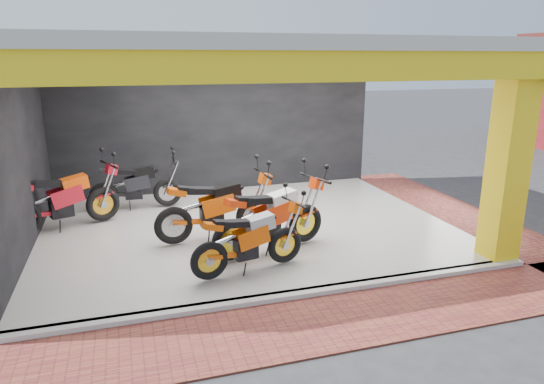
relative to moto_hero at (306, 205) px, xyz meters
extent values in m
plane|color=#2D2D30|center=(-0.78, -0.77, -0.83)|extent=(80.00, 80.00, 0.00)
cube|color=white|center=(-0.78, 1.23, -0.78)|extent=(8.00, 6.00, 0.10)
cube|color=beige|center=(-0.78, 1.23, 2.77)|extent=(8.40, 6.40, 0.20)
cube|color=black|center=(-0.78, 4.33, 0.92)|extent=(8.20, 0.20, 3.50)
cube|color=black|center=(-4.88, 1.23, 0.92)|extent=(0.20, 6.20, 3.50)
cube|color=yellow|center=(2.97, -1.52, 0.92)|extent=(0.50, 0.50, 3.50)
cube|color=yellow|center=(-0.78, -1.77, 2.47)|extent=(8.40, 0.30, 0.40)
cube|color=yellow|center=(3.22, 1.23, 2.47)|extent=(0.30, 6.40, 0.40)
cube|color=white|center=(-0.78, -1.79, -0.78)|extent=(8.00, 0.20, 0.10)
cube|color=brown|center=(-0.78, -2.57, -0.81)|extent=(9.00, 1.40, 0.03)
cube|color=brown|center=(4.02, 1.23, -0.81)|extent=(1.40, 7.00, 0.03)
camera|label=1|loc=(-3.05, -7.84, 2.58)|focal=32.00mm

